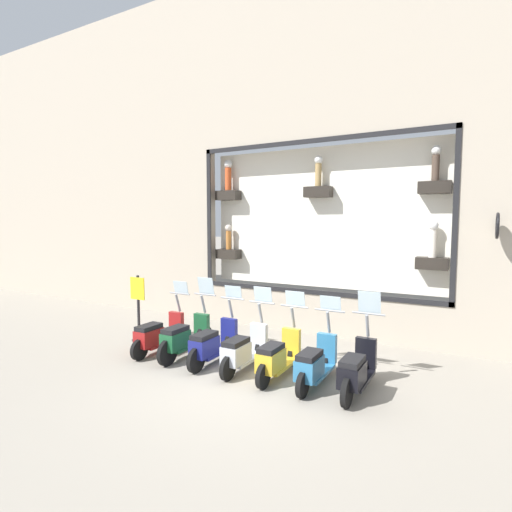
{
  "coord_description": "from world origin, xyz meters",
  "views": [
    {
      "loc": [
        -6.35,
        -3.74,
        2.96
      ],
      "look_at": [
        1.74,
        0.77,
        2.17
      ],
      "focal_mm": 28.0,
      "sensor_mm": 36.0,
      "label": 1
    }
  ],
  "objects_px": {
    "scooter_navy_4": "(212,344)",
    "scooter_red_6": "(158,335)",
    "scooter_teal_1": "(315,364)",
    "scooter_black_0": "(357,370)",
    "scooter_yellow_2": "(277,357)",
    "scooter_silver_3": "(243,350)",
    "shop_sign_post": "(138,306)",
    "scooter_green_5": "(184,338)"
  },
  "relations": [
    {
      "from": "scooter_yellow_2",
      "to": "scooter_green_5",
      "type": "xyz_separation_m",
      "value": [
        0.01,
        2.26,
        0.03
      ]
    },
    {
      "from": "scooter_green_5",
      "to": "scooter_red_6",
      "type": "distance_m",
      "value": 0.75
    },
    {
      "from": "scooter_navy_4",
      "to": "shop_sign_post",
      "type": "bearing_deg",
      "value": 79.54
    },
    {
      "from": "scooter_silver_3",
      "to": "scooter_yellow_2",
      "type": "bearing_deg",
      "value": -90.14
    },
    {
      "from": "scooter_green_5",
      "to": "scooter_teal_1",
      "type": "bearing_deg",
      "value": -90.24
    },
    {
      "from": "scooter_black_0",
      "to": "scooter_silver_3",
      "type": "bearing_deg",
      "value": 90.13
    },
    {
      "from": "scooter_teal_1",
      "to": "shop_sign_post",
      "type": "xyz_separation_m",
      "value": [
        0.48,
        4.84,
        0.47
      ]
    },
    {
      "from": "scooter_black_0",
      "to": "scooter_green_5",
      "type": "bearing_deg",
      "value": 89.93
    },
    {
      "from": "scooter_black_0",
      "to": "shop_sign_post",
      "type": "distance_m",
      "value": 5.64
    },
    {
      "from": "scooter_yellow_2",
      "to": "scooter_teal_1",
      "type": "bearing_deg",
      "value": -90.13
    },
    {
      "from": "scooter_teal_1",
      "to": "scooter_yellow_2",
      "type": "relative_size",
      "value": 1.0
    },
    {
      "from": "scooter_yellow_2",
      "to": "scooter_green_5",
      "type": "distance_m",
      "value": 2.26
    },
    {
      "from": "scooter_black_0",
      "to": "scooter_red_6",
      "type": "distance_m",
      "value": 4.52
    },
    {
      "from": "scooter_silver_3",
      "to": "scooter_navy_4",
      "type": "bearing_deg",
      "value": 89.85
    },
    {
      "from": "scooter_yellow_2",
      "to": "shop_sign_post",
      "type": "height_order",
      "value": "shop_sign_post"
    },
    {
      "from": "scooter_green_5",
      "to": "scooter_black_0",
      "type": "bearing_deg",
      "value": -90.07
    },
    {
      "from": "scooter_silver_3",
      "to": "scooter_red_6",
      "type": "relative_size",
      "value": 1.0
    },
    {
      "from": "scooter_teal_1",
      "to": "scooter_red_6",
      "type": "bearing_deg",
      "value": 89.98
    },
    {
      "from": "scooter_yellow_2",
      "to": "scooter_red_6",
      "type": "xyz_separation_m",
      "value": [
        -0.0,
        3.01,
        0.0
      ]
    },
    {
      "from": "scooter_navy_4",
      "to": "scooter_green_5",
      "type": "xyz_separation_m",
      "value": [
        0.01,
        0.75,
        0.02
      ]
    },
    {
      "from": "scooter_silver_3",
      "to": "scooter_navy_4",
      "type": "relative_size",
      "value": 1.0
    },
    {
      "from": "scooter_yellow_2",
      "to": "scooter_silver_3",
      "type": "height_order",
      "value": "scooter_silver_3"
    },
    {
      "from": "scooter_navy_4",
      "to": "scooter_red_6",
      "type": "xyz_separation_m",
      "value": [
        -0.0,
        1.51,
        -0.01
      ]
    },
    {
      "from": "scooter_black_0",
      "to": "shop_sign_post",
      "type": "relative_size",
      "value": 1.1
    },
    {
      "from": "scooter_teal_1",
      "to": "scooter_navy_4",
      "type": "bearing_deg",
      "value": 89.86
    },
    {
      "from": "scooter_teal_1",
      "to": "scooter_navy_4",
      "type": "relative_size",
      "value": 0.99
    },
    {
      "from": "scooter_silver_3",
      "to": "scooter_navy_4",
      "type": "xyz_separation_m",
      "value": [
        0.0,
        0.75,
        0.01
      ]
    },
    {
      "from": "scooter_red_6",
      "to": "shop_sign_post",
      "type": "height_order",
      "value": "shop_sign_post"
    },
    {
      "from": "scooter_black_0",
      "to": "scooter_green_5",
      "type": "xyz_separation_m",
      "value": [
        0.0,
        3.77,
        0.02
      ]
    },
    {
      "from": "scooter_teal_1",
      "to": "shop_sign_post",
      "type": "height_order",
      "value": "shop_sign_post"
    },
    {
      "from": "scooter_navy_4",
      "to": "scooter_red_6",
      "type": "distance_m",
      "value": 1.51
    },
    {
      "from": "scooter_silver_3",
      "to": "scooter_green_5",
      "type": "distance_m",
      "value": 1.51
    },
    {
      "from": "scooter_yellow_2",
      "to": "scooter_red_6",
      "type": "height_order",
      "value": "scooter_yellow_2"
    },
    {
      "from": "scooter_yellow_2",
      "to": "shop_sign_post",
      "type": "distance_m",
      "value": 4.15
    },
    {
      "from": "scooter_black_0",
      "to": "scooter_yellow_2",
      "type": "distance_m",
      "value": 1.51
    },
    {
      "from": "scooter_silver_3",
      "to": "shop_sign_post",
      "type": "distance_m",
      "value": 3.4
    },
    {
      "from": "scooter_black_0",
      "to": "scooter_teal_1",
      "type": "xyz_separation_m",
      "value": [
        -0.01,
        0.75,
        -0.02
      ]
    },
    {
      "from": "scooter_teal_1",
      "to": "scooter_navy_4",
      "type": "distance_m",
      "value": 2.26
    },
    {
      "from": "scooter_red_6",
      "to": "shop_sign_post",
      "type": "bearing_deg",
      "value": 65.93
    },
    {
      "from": "shop_sign_post",
      "to": "scooter_red_6",
      "type": "bearing_deg",
      "value": -114.07
    },
    {
      "from": "scooter_yellow_2",
      "to": "scooter_silver_3",
      "type": "relative_size",
      "value": 1.0
    },
    {
      "from": "scooter_black_0",
      "to": "scooter_teal_1",
      "type": "bearing_deg",
      "value": 90.65
    }
  ]
}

